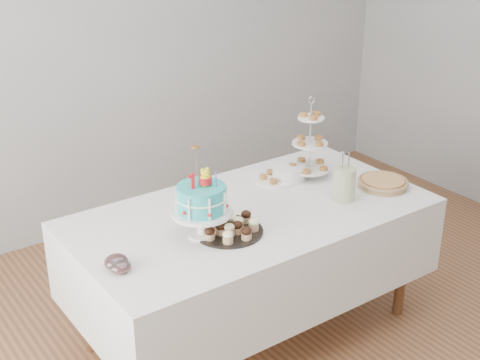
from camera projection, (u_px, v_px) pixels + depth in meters
floor at (283, 357)px, 3.63m from camera, size 5.00×5.00×0.00m
walls at (291, 122)px, 3.08m from camera, size 5.04×4.04×2.70m
table at (251, 248)px, 3.63m from camera, size 1.92×1.02×0.77m
birthday_cake at (202, 213)px, 3.23m from camera, size 0.30×0.30×0.46m
cupcake_tray at (228, 225)px, 3.30m from camera, size 0.35×0.35×0.08m
pie at (383, 183)px, 3.81m from camera, size 0.29×0.29×0.05m
tiered_stand at (310, 144)px, 3.87m from camera, size 0.25×0.25×0.49m
plate_stack at (289, 173)px, 3.90m from camera, size 0.20×0.20×0.08m
pastry_plate at (276, 178)px, 3.89m from camera, size 0.25×0.25×0.04m
jam_bowl_a at (116, 262)px, 2.99m from camera, size 0.11×0.11×0.07m
jam_bowl_b at (120, 267)px, 2.96m from camera, size 0.10×0.10×0.06m
utensil_pitcher at (344, 183)px, 3.63m from camera, size 0.13×0.12×0.28m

